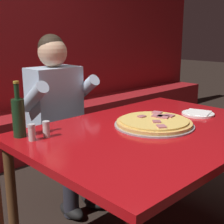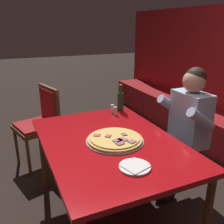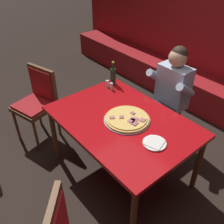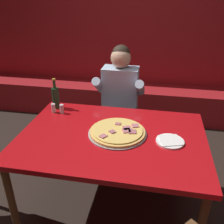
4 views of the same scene
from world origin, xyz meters
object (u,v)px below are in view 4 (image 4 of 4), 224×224
object	(u,v)px
plate_white_paper	(170,141)
shaker_black_pepper	(54,109)
beer_bottle	(56,97)
diner_seated_blue_shirt	(119,100)
main_dining_table	(112,143)
shaker_red_pepper_flakes	(62,109)
pizza	(118,132)

from	to	relation	value
plate_white_paper	shaker_black_pepper	bearing A→B (deg)	163.59
beer_bottle	diner_seated_blue_shirt	bearing A→B (deg)	36.35
main_dining_table	plate_white_paper	size ratio (longest dim) A/B	6.92
plate_white_paper	diner_seated_blue_shirt	xyz separation A→B (m)	(-0.52, 0.81, -0.06)
plate_white_paper	beer_bottle	world-z (taller)	beer_bottle
shaker_black_pepper	shaker_red_pepper_flakes	world-z (taller)	same
pizza	shaker_red_pepper_flakes	world-z (taller)	shaker_red_pepper_flakes
plate_white_paper	beer_bottle	distance (m)	1.14
main_dining_table	beer_bottle	distance (m)	0.76
pizza	shaker_black_pepper	xyz separation A→B (m)	(-0.64, 0.27, 0.02)
main_dining_table	diner_seated_blue_shirt	size ratio (longest dim) A/B	1.14
diner_seated_blue_shirt	plate_white_paper	bearing A→B (deg)	-57.31
main_dining_table	pizza	bearing A→B (deg)	36.74
pizza	shaker_red_pepper_flakes	xyz separation A→B (m)	(-0.56, 0.26, 0.02)
pizza	plate_white_paper	distance (m)	0.41
shaker_black_pepper	diner_seated_blue_shirt	bearing A→B (deg)	43.38
plate_white_paper	shaker_red_pepper_flakes	xyz separation A→B (m)	(-0.97, 0.31, 0.03)
shaker_red_pepper_flakes	beer_bottle	bearing A→B (deg)	132.26
shaker_black_pepper	pizza	bearing A→B (deg)	-22.36
plate_white_paper	beer_bottle	xyz separation A→B (m)	(-1.06, 0.41, 0.10)
beer_bottle	shaker_red_pepper_flakes	size ratio (longest dim) A/B	3.40
plate_white_paper	main_dining_table	bearing A→B (deg)	178.19
beer_bottle	shaker_black_pepper	xyz separation A→B (m)	(0.01, -0.10, -0.07)
pizza	plate_white_paper	bearing A→B (deg)	-6.21
pizza	beer_bottle	world-z (taller)	beer_bottle
pizza	shaker_black_pepper	bearing A→B (deg)	157.64
plate_white_paper	pizza	bearing A→B (deg)	173.79
beer_bottle	shaker_red_pepper_flakes	world-z (taller)	beer_bottle
beer_bottle	shaker_black_pepper	size ratio (longest dim) A/B	3.40
shaker_black_pepper	shaker_red_pepper_flakes	size ratio (longest dim) A/B	1.00
plate_white_paper	diner_seated_blue_shirt	size ratio (longest dim) A/B	0.16
shaker_red_pepper_flakes	diner_seated_blue_shirt	world-z (taller)	diner_seated_blue_shirt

